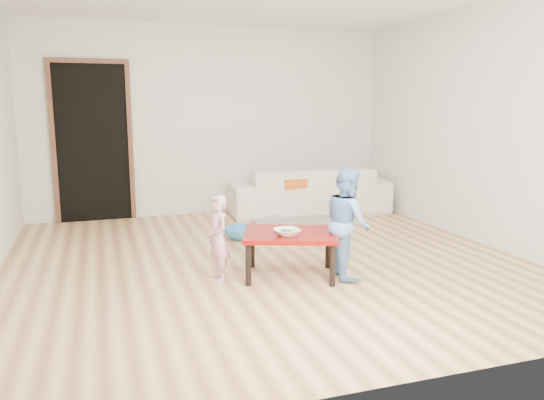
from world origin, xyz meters
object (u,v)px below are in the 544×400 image
child_pink (218,238)px  child_blue (347,223)px  basin (242,233)px  sofa (308,190)px  red_table (290,254)px  bowl (287,232)px

child_pink → child_blue: bearing=69.1°
basin → child_blue: bearing=-70.9°
sofa → red_table: 2.86m
red_table → basin: bearing=92.5°
sofa → bowl: bearing=68.3°
child_pink → basin: child_pink is taller
basin → sofa: bearing=41.8°
sofa → child_blue: 2.84m
child_blue → child_pink: bearing=82.6°
red_table → bowl: size_ratio=3.63×
red_table → child_pink: bearing=171.6°
child_pink → bowl: bearing=63.1°
sofa → bowl: 2.98m
sofa → basin: sofa is taller
bowl → child_blue: 0.56m
child_blue → basin: 1.74m
child_pink → basin: 1.50m
red_table → sofa: bearing=64.8°
red_table → bowl: bearing=-124.6°
red_table → bowl: (-0.07, -0.10, 0.23)m
sofa → bowl: sofa is taller
red_table → basin: size_ratio=1.95×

